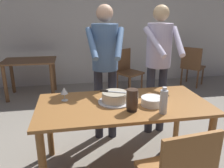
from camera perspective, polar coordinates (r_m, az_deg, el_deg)
The scene contains 14 objects.
ground_plane at distance 2.65m, azimuth 2.73°, elevation -20.02°, with size 14.00×14.00×0.00m, color gray.
back_wall at distance 5.23m, azimuth -5.15°, elevation 14.77°, with size 10.00×0.12×2.70m, color silver.
main_dining_table at distance 2.31m, azimuth 2.97°, elevation -7.34°, with size 1.73×0.84×0.75m.
cake_on_platter at distance 2.27m, azimuth 0.69°, elevation -3.52°, with size 0.34×0.34×0.11m.
cake_knife at distance 2.26m, azimuth -1.08°, elevation -1.84°, with size 0.26×0.13×0.02m.
plate_stack at distance 2.24m, azimuth 10.22°, elevation -4.36°, with size 0.22×0.22×0.08m.
wine_glass_near at distance 2.35m, azimuth -12.16°, elevation -1.80°, with size 0.08×0.08×0.14m.
water_bottle at distance 2.06m, azimuth 13.09°, elevation -4.36°, with size 0.07×0.07×0.25m.
hurricane_lamp at distance 2.07m, azimuth 5.18°, elevation -4.09°, with size 0.11×0.11×0.21m.
person_cutting_cake at distance 2.75m, azimuth -1.78°, elevation 6.29°, with size 0.46×0.57×1.72m.
person_standing_beside at distance 2.97m, azimuth 11.87°, elevation 6.77°, with size 0.47×0.56×1.72m.
background_table at distance 4.70m, azimuth -20.24°, elevation 3.85°, with size 1.00×0.70×0.74m.
background_chair_0 at distance 4.67m, azimuth 3.88°, elevation 3.77°, with size 0.61×0.61×0.90m.
background_chair_1 at distance 5.37m, azimuth 19.87°, elevation 4.60°, with size 0.62×0.62×0.90m.
Camera 1 is at (-0.49, -2.03, 1.63)m, focal length 35.69 mm.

